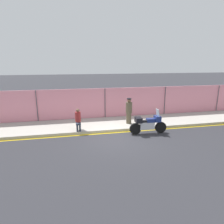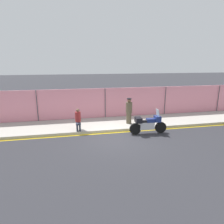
% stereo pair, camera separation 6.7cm
% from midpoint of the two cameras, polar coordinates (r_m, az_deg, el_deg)
% --- Properties ---
extents(ground_plane, '(120.00, 120.00, 0.00)m').
position_cam_midpoint_polar(ground_plane, '(11.29, 1.52, -7.79)').
color(ground_plane, '#2D2D33').
extents(sidewalk, '(35.53, 2.90, 0.17)m').
position_cam_midpoint_polar(sidewalk, '(13.67, -1.05, -3.42)').
color(sidewalk, '#ADA89E').
rests_on(sidewalk, ground_plane).
extents(curb_paint_stripe, '(35.53, 0.18, 0.01)m').
position_cam_midpoint_polar(curb_paint_stripe, '(12.27, 0.33, -5.92)').
color(curb_paint_stripe, gold).
rests_on(curb_paint_stripe, ground_plane).
extents(storefront_fence, '(33.76, 0.17, 2.34)m').
position_cam_midpoint_polar(storefront_fence, '(14.86, -2.20, 2.34)').
color(storefront_fence, pink).
rests_on(storefront_fence, ground_plane).
extents(motorcycle, '(2.29, 0.55, 1.50)m').
position_cam_midpoint_polar(motorcycle, '(12.14, 10.08, -3.38)').
color(motorcycle, black).
rests_on(motorcycle, ground_plane).
extents(officer_standing, '(0.42, 0.42, 1.71)m').
position_cam_midpoint_polar(officer_standing, '(13.36, 4.71, 0.37)').
color(officer_standing, brown).
rests_on(officer_standing, sidewalk).
extents(person_seated_on_curb, '(0.34, 0.66, 1.31)m').
position_cam_midpoint_polar(person_seated_on_curb, '(12.28, -9.84, -1.75)').
color(person_seated_on_curb, '#2D3342').
rests_on(person_seated_on_curb, sidewalk).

